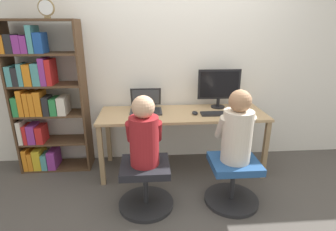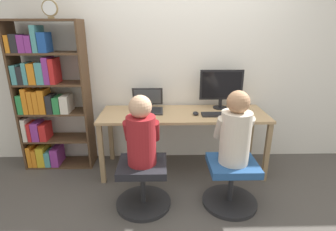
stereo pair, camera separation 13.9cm
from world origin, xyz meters
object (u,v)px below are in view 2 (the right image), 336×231
Objects in this scene: laptop at (147,106)px; keyboard at (222,114)px; desktop_monitor at (221,87)px; desk_clock at (50,9)px; office_chair_right at (143,183)px; office_chair_left at (231,182)px; person_at_monitor at (236,131)px; bookshelf at (45,100)px; person_at_laptop at (141,134)px.

laptop is 0.87m from keyboard.
desk_clock is (-1.84, -0.10, 0.86)m from desktop_monitor.
keyboard is at bearing -5.23° from desk_clock.
desktop_monitor is 1.43m from office_chair_right.
person_at_monitor is at bearing 90.00° from office_chair_left.
person_at_monitor reaches higher than office_chair_right.
laptop is 1.43m from desk_clock.
desk_clock reaches higher than bookshelf.
keyboard is 0.85× the size of office_chair_left.
desktop_monitor is at bearing 4.17° from laptop.
desk_clock is at bearing 174.77° from keyboard.
desk_clock is (-1.81, 0.17, 1.10)m from keyboard.
person_at_monitor is 1.06× the size of person_at_laptop.
desktop_monitor is 0.29× the size of bookshelf.
person_at_monitor reaches higher than person_at_laptop.
person_at_laptop is 3.54× the size of desk_clock.
laptop is 0.83× the size of keyboard.
laptop is 0.55× the size of person_at_monitor.
office_chair_right is 0.78× the size of person_at_monitor.
laptop is at bearing 88.94° from person_at_laptop.
office_chair_left is 2.51m from desk_clock.
desktop_monitor is 1.34× the size of laptop.
office_chair_right is 0.82× the size of person_at_laptop.
keyboard is 0.85× the size of office_chair_right.
person_at_monitor is 2.22m from desk_clock.
laptop is at bearing -1.36° from bookshelf.
keyboard is 1.03m from person_at_laptop.
desk_clock is at bearing 142.01° from office_chair_right.
keyboard reaches higher than office_chair_right.
person_at_monitor is at bearing -0.05° from person_at_laptop.
office_chair_left is 2.92× the size of desk_clock.
person_at_monitor is (0.00, 0.00, 0.53)m from office_chair_left.
bookshelf is at bearing 178.64° from laptop.
laptop reaches higher than keyboard.
keyboard is (0.84, -0.21, -0.04)m from laptop.
keyboard reaches higher than office_chair_left.
keyboard is 0.67× the size of person_at_monitor.
office_chair_left is 0.82× the size of person_at_laptop.
desktop_monitor is 1.12× the size of keyboard.
office_chair_right is at bearing -37.99° from desk_clock.
bookshelf is 9.47× the size of desk_clock.
person_at_laptop is at bearing -34.47° from bookshelf.
desktop_monitor is 2.07m from bookshelf.
keyboard is 0.57m from person_at_monitor.
bookshelf is at bearing 158.27° from person_at_monitor.
office_chair_right is (-0.85, 0.00, 0.00)m from office_chair_left.
person_at_monitor is 0.85m from person_at_laptop.
keyboard is 2.49× the size of desk_clock.
office_chair_right is 0.31× the size of bookshelf.
bookshelf reaches higher than person_at_laptop.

